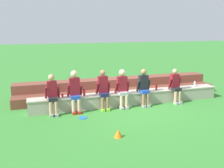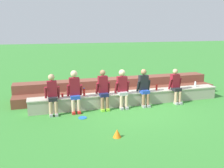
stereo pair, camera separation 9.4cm
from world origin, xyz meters
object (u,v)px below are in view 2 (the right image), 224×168
water_bottle_near_left (157,87)px  plastic_cup_right_end (62,95)px  person_far_left (52,93)px  person_left_of_center (75,90)px  person_right_of_center (122,88)px  frisbee (83,118)px  water_bottle_center_gap (84,92)px  sports_cone (117,133)px  person_center (103,89)px  water_bottle_near_right (195,84)px  person_rightmost_edge (176,85)px  person_far_right (144,87)px

water_bottle_near_left → plastic_cup_right_end: 3.56m
person_far_left → person_left_of_center: bearing=-0.6°
person_right_of_center → water_bottle_near_left: person_right_of_center is taller
person_left_of_center → frisbee: 1.02m
plastic_cup_right_end → frisbee: 1.23m
water_bottle_near_left → water_bottle_center_gap: bearing=179.5°
plastic_cup_right_end → sports_cone: (1.13, -2.65, -0.43)m
person_center → water_bottle_near_right: 3.93m
water_bottle_near_left → sports_cone: bearing=-133.5°
person_rightmost_edge → frisbee: (-3.73, -0.64, -0.67)m
water_bottle_near_right → sports_cone: 4.96m
person_far_right → person_rightmost_edge: bearing=-0.4°
person_far_right → person_rightmost_edge: person_far_right is taller
person_center → water_bottle_near_left: bearing=4.7°
person_far_left → sports_cone: person_far_left is taller
person_far_left → water_bottle_near_right: 5.68m
person_far_left → water_bottle_near_right: bearing=2.6°
person_left_of_center → person_right_of_center: bearing=-0.5°
frisbee → person_far_right: bearing=15.1°
person_center → plastic_cup_right_end: person_center is taller
person_center → sports_cone: 2.47m
person_left_of_center → water_bottle_center_gap: (0.36, 0.23, -0.15)m
person_right_of_center → person_rightmost_edge: bearing=-0.4°
person_center → plastic_cup_right_end: 1.44m
plastic_cup_right_end → person_far_left: bearing=-139.5°
person_rightmost_edge → person_far_left: bearing=179.6°
water_bottle_near_right → frisbee: size_ratio=0.81×
person_right_of_center → person_rightmost_edge: 2.15m
person_rightmost_edge → plastic_cup_right_end: 4.26m
person_far_left → person_rightmost_edge: size_ratio=1.03×
person_rightmost_edge → frisbee: bearing=-170.2°
person_far_left → person_left_of_center: person_left_of_center is taller
person_far_right → person_rightmost_edge: size_ratio=1.04×
frisbee → water_bottle_near_left: bearing=16.1°
water_bottle_near_right → plastic_cup_right_end: bearing=179.6°
person_left_of_center → person_rightmost_edge: person_left_of_center is taller
person_left_of_center → person_rightmost_edge: (3.85, -0.03, -0.09)m
person_left_of_center → frisbee: bearing=-79.4°
person_center → water_bottle_near_left: person_center is taller
water_bottle_near_left → water_bottle_near_right: water_bottle_near_left is taller
water_bottle_near_right → plastic_cup_right_end: (-5.32, 0.04, -0.05)m
water_bottle_center_gap → water_bottle_near_left: water_bottle_center_gap is taller
person_far_right → frisbee: (-2.41, -0.65, -0.71)m
person_far_right → frisbee: person_far_right is taller
person_center → person_right_of_center: size_ratio=1.01×
water_bottle_center_gap → water_bottle_near_left: 2.81m
water_bottle_center_gap → plastic_cup_right_end: water_bottle_center_gap is taller
person_rightmost_edge → frisbee: size_ratio=4.83×
water_bottle_center_gap → sports_cone: size_ratio=1.25×
water_bottle_near_left → frisbee: (-3.04, -0.88, -0.59)m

